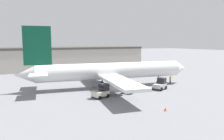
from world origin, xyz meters
TOP-DOWN VIEW (x-y plane):
  - ground_plane at (0.00, 0.00)m, footprint 400.00×400.00m
  - terminal_building at (-11.06, 38.85)m, footprint 79.73×17.55m
  - airplane at (-1.07, 0.18)m, footprint 37.04×33.25m
  - ground_crew_worker at (13.30, -3.07)m, footprint 0.41×0.41m
  - baggage_tug at (7.49, -6.57)m, footprint 3.14×2.82m
  - belt_loader_truck at (-5.62, -6.79)m, footprint 3.13×2.65m
  - pushback_tug at (0.86, -6.02)m, footprint 3.30×2.95m
  - safety_cone_near at (-0.92, -17.62)m, footprint 0.36×0.36m

SIDE VIEW (x-z plane):
  - ground_plane at x=0.00m, z-range 0.00..0.00m
  - safety_cone_near at x=-0.92m, z-range 0.00..0.55m
  - pushback_tug at x=0.86m, z-range -0.08..1.90m
  - ground_crew_worker at x=13.30m, z-range 0.06..1.90m
  - baggage_tug at x=7.49m, z-range -0.11..2.20m
  - belt_loader_truck at x=-5.62m, z-range -0.09..2.24m
  - airplane at x=-1.07m, z-range -2.76..9.62m
  - terminal_building at x=-11.06m, z-range 0.01..7.56m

